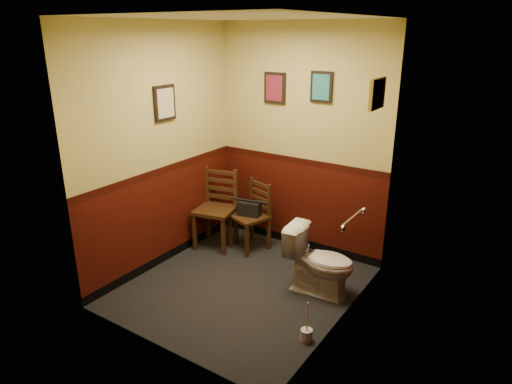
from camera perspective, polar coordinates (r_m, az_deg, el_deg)
floor at (r=4.99m, az=-1.62°, el=-11.70°), size 2.20×2.40×0.00m
ceiling at (r=4.27m, az=-1.98°, el=21.04°), size 2.20×2.40×0.00m
wall_back at (r=5.43m, az=5.56°, el=6.29°), size 2.20×0.00×2.70m
wall_front at (r=3.58m, az=-12.90°, el=-1.22°), size 2.20×0.00×2.70m
wall_left at (r=5.13m, az=-11.91°, el=5.18°), size 0.00×2.40×2.70m
wall_right at (r=3.94m, az=11.42°, el=0.82°), size 0.00×2.40×2.70m
grab_bar at (r=4.31m, az=11.97°, el=-3.26°), size 0.05×0.56×0.06m
framed_print_back_a at (r=5.48m, az=2.36°, el=12.86°), size 0.28×0.04×0.36m
framed_print_back_b at (r=5.19m, az=8.19°, el=12.86°), size 0.26×0.04×0.34m
framed_print_left at (r=5.09m, az=-11.34°, el=10.85°), size 0.04×0.30×0.38m
framed_print_right at (r=4.34m, az=14.91°, el=11.79°), size 0.04×0.34×0.28m
toilet at (r=4.77m, az=7.99°, el=-8.64°), size 0.75×0.46×0.70m
toilet_brush at (r=4.23m, az=6.32°, el=-17.23°), size 0.11×0.11×0.38m
chair_left at (r=5.71m, az=-4.95°, el=-2.11°), size 0.54×0.54×0.97m
chair_right at (r=5.63m, az=-0.54°, el=-2.99°), size 0.50×0.50×0.86m
handbag at (r=5.57m, az=-0.85°, el=-2.07°), size 0.30×0.19×0.20m
tp_stack at (r=5.67m, az=5.54°, el=-6.27°), size 0.23×0.14×0.30m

